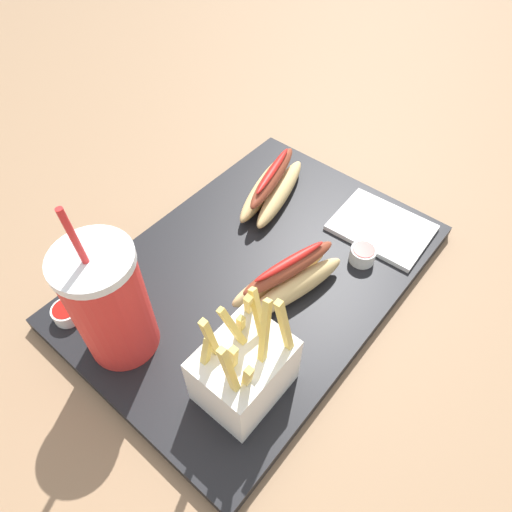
% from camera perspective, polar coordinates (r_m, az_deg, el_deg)
% --- Properties ---
extents(ground_plane, '(2.40, 2.40, 0.02)m').
position_cam_1_polar(ground_plane, '(0.66, 0.00, -3.34)').
color(ground_plane, '#8C6B4C').
extents(food_tray, '(0.50, 0.35, 0.02)m').
position_cam_1_polar(food_tray, '(0.64, 0.00, -2.28)').
color(food_tray, black).
rests_on(food_tray, ground_plane).
extents(soda_cup, '(0.09, 0.09, 0.23)m').
position_cam_1_polar(soda_cup, '(0.53, -17.65, -5.62)').
color(soda_cup, red).
rests_on(soda_cup, food_tray).
extents(fries_basket, '(0.10, 0.08, 0.16)m').
position_cam_1_polar(fries_basket, '(0.51, -1.50, -13.87)').
color(fries_basket, white).
rests_on(fries_basket, food_tray).
extents(hot_dog_1, '(0.16, 0.09, 0.07)m').
position_cam_1_polar(hot_dog_1, '(0.59, 4.10, -2.72)').
color(hot_dog_1, '#DBB775').
rests_on(hot_dog_1, food_tray).
extents(hot_dog_2, '(0.17, 0.10, 0.06)m').
position_cam_1_polar(hot_dog_2, '(0.71, 2.00, 8.55)').
color(hot_dog_2, '#DBB775').
rests_on(hot_dog_2, food_tray).
extents(ketchup_cup_1, '(0.04, 0.04, 0.02)m').
position_cam_1_polar(ketchup_cup_1, '(0.65, 13.07, 0.22)').
color(ketchup_cup_1, white).
rests_on(ketchup_cup_1, food_tray).
extents(ketchup_cup_2, '(0.04, 0.04, 0.02)m').
position_cam_1_polar(ketchup_cup_2, '(0.63, -22.39, -6.46)').
color(ketchup_cup_2, white).
rests_on(ketchup_cup_2, food_tray).
extents(napkin_stack, '(0.11, 0.14, 0.01)m').
position_cam_1_polar(napkin_stack, '(0.70, 15.28, 3.42)').
color(napkin_stack, white).
rests_on(napkin_stack, food_tray).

